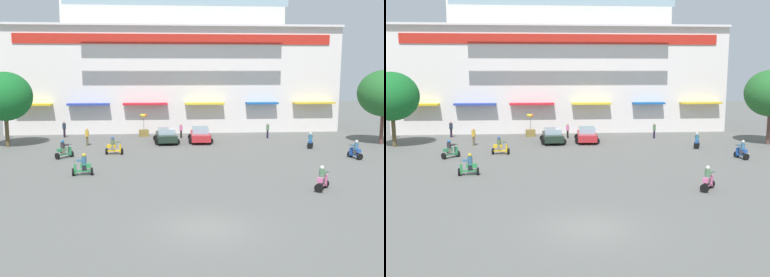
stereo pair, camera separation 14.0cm
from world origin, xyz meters
TOP-DOWN VIEW (x-y plane):
  - ground_plane at (0.00, 13.00)m, footprint 128.00×128.00m
  - colonial_building at (-0.00, 36.31)m, footprint 37.65×17.34m
  - plaza_tree_0 at (-15.99, 22.63)m, footprint 4.94×4.92m
  - parked_car_0 at (-1.22, 23.66)m, footprint 2.60×4.16m
  - parked_car_1 at (2.17, 23.98)m, footprint 2.57×4.55m
  - scooter_rider_0 at (13.82, 14.66)m, footprint 0.81×1.41m
  - scooter_rider_1 at (-5.77, 18.06)m, footprint 1.49×0.64m
  - scooter_rider_2 at (-9.67, 16.77)m, footprint 1.40×1.42m
  - scooter_rider_3 at (7.64, 5.78)m, footprint 1.25×1.43m
  - scooter_rider_5 at (11.91, 19.76)m, footprint 0.96×1.42m
  - scooter_rider_6 at (-7.18, 10.70)m, footprint 1.42×0.65m
  - pedestrian_0 at (0.41, 26.62)m, footprint 0.34×0.34m
  - pedestrian_1 at (9.42, 25.66)m, footprint 0.40×0.40m
  - pedestrian_2 at (-11.89, 27.99)m, footprint 0.42×0.42m
  - pedestrian_3 at (-17.77, 27.93)m, footprint 0.44×0.44m
  - pedestrian_4 at (-8.71, 22.66)m, footprint 0.39×0.39m
  - balloon_vendor_cart at (-3.51, 27.92)m, footprint 1.07×0.91m

SIDE VIEW (x-z plane):
  - ground_plane at x=0.00m, z-range 0.00..0.00m
  - scooter_rider_5 at x=11.91m, z-range -0.13..1.33m
  - scooter_rider_6 at x=-7.18m, z-range -0.15..1.39m
  - scooter_rider_3 at x=7.64m, z-range -0.13..1.39m
  - scooter_rider_1 at x=-5.77m, z-range -0.13..1.40m
  - scooter_rider_2 at x=-9.67m, z-range -0.12..1.40m
  - scooter_rider_0 at x=13.82m, z-range -0.14..1.41m
  - parked_car_0 at x=-1.22m, z-range 0.01..1.44m
  - parked_car_1 at x=2.17m, z-range 0.01..1.45m
  - pedestrian_0 at x=0.41m, z-range 0.11..1.62m
  - balloon_vendor_cart at x=-3.51m, z-range -0.29..2.17m
  - pedestrian_4 at x=-8.71m, z-range 0.11..1.78m
  - pedestrian_1 at x=9.42m, z-range 0.13..1.76m
  - pedestrian_2 at x=-11.89m, z-range 0.12..1.85m
  - pedestrian_3 at x=-17.77m, z-range 0.14..1.85m
  - plaza_tree_0 at x=-15.99m, z-range 1.21..8.15m
  - colonial_building at x=0.00m, z-range -1.32..20.81m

